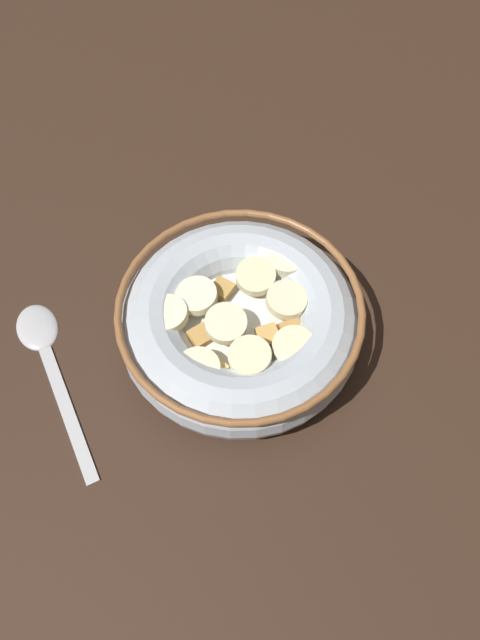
% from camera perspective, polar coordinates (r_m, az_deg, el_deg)
% --- Properties ---
extents(ground_plane, '(1.18, 1.18, 0.02)m').
position_cam_1_polar(ground_plane, '(0.49, 0.00, -2.32)').
color(ground_plane, '#332116').
extents(cereal_bowl, '(0.19, 0.19, 0.06)m').
position_cam_1_polar(cereal_bowl, '(0.46, 0.01, -0.11)').
color(cereal_bowl, '#B2BCC6').
rests_on(cereal_bowl, ground_plane).
extents(spoon, '(0.09, 0.16, 0.01)m').
position_cam_1_polar(spoon, '(0.50, -18.60, -2.45)').
color(spoon, '#B7B7BC').
rests_on(spoon, ground_plane).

